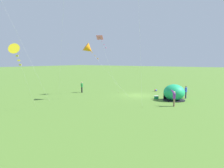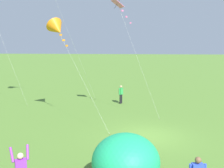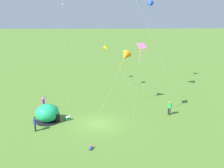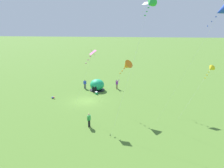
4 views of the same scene
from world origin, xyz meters
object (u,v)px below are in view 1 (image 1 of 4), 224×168
Objects in this scene: person_center_field at (82,87)px; kite_orange at (89,49)px; kite_yellow at (15,50)px; popup_tent at (174,93)px; person_strolling at (174,98)px; person_watching_sky at (186,91)px; toddler_crawling at (156,90)px; cooler_box at (156,97)px; kite_pink at (101,39)px.

kite_orange reaches higher than person_center_field.
kite_orange is at bearing -78.60° from kite_yellow.
popup_tent is 1.49× the size of person_strolling.
person_strolling reaches higher than person_watching_sky.
kite_yellow is (1.79, 23.95, 5.78)m from toddler_crawling.
kite_orange is at bearing 71.20° from toddler_crawling.
cooler_box is 0.38× the size of person_watching_sky.
kite_yellow is at bearing 85.72° from toddler_crawling.
person_center_field is (15.42, 3.94, 0.00)m from person_watching_sky.
person_center_field is at bearing 5.61° from cooler_box.
person_center_field is at bearing -7.68° from person_strolling.
toddler_crawling is 0.07× the size of kite_orange.
person_watching_sky reaches higher than cooler_box.
kite_orange is (10.65, 2.11, 5.62)m from person_strolling.
popup_tent is at bearing 129.10° from toddler_crawling.
person_center_field is (14.60, 1.47, -0.03)m from popup_tent.
kite_yellow is at bearing 103.19° from kite_pink.
kite_orange is at bearing 38.58° from person_watching_sky.
person_strolling is 14.28m from kite_pink.
person_strolling is 0.29× the size of kite_yellow.
person_strolling is at bearing -168.80° from kite_orange.
popup_tent is 0.38× the size of kite_orange.
person_strolling is at bearing -120.89° from kite_yellow.
popup_tent reaches higher than person_watching_sky.
cooler_box is at bearing -43.48° from person_strolling.
kite_orange is 1.14× the size of kite_yellow.
person_strolling is 1.10× the size of person_center_field.
person_watching_sky reaches higher than toddler_crawling.
kite_yellow is at bearing 115.21° from person_center_field.
kite_orange is at bearing 37.39° from cooler_box.
popup_tent reaches higher than person_strolling.
person_watching_sky is 14.29m from kite_pink.
popup_tent is at bearing -148.84° from kite_orange.
popup_tent is at bearing -112.07° from kite_yellow.
toddler_crawling is (5.28, -6.50, -0.82)m from popup_tent.
person_center_field is (9.31, 7.97, 0.79)m from toddler_crawling.
person_strolling is at bearing 93.67° from person_watching_sky.
cooler_box is 4.22m from person_watching_sky.
toddler_crawling is at bearing -33.39° from person_watching_sky.
toddler_crawling is at bearing -139.46° from person_center_field.
toddler_crawling is at bearing -66.26° from cooler_box.
toddler_crawling is 14.41m from kite_orange.
kite_yellow reaches higher than cooler_box.
person_watching_sky is (-6.11, 4.02, 0.79)m from toddler_crawling.
kite_yellow is at bearing 68.38° from person_watching_sky.
person_strolling reaches higher than cooler_box.
person_strolling is 1.10× the size of person_watching_sky.
person_watching_sky is at bearing -162.14° from kite_pink.
cooler_box is 0.07× the size of kite_pink.
person_watching_sky is at bearing -86.33° from person_strolling.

